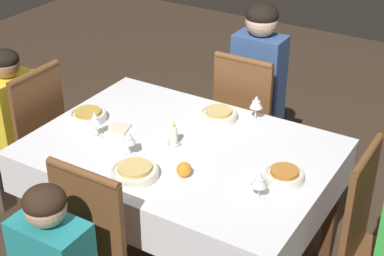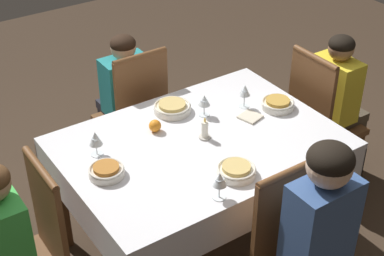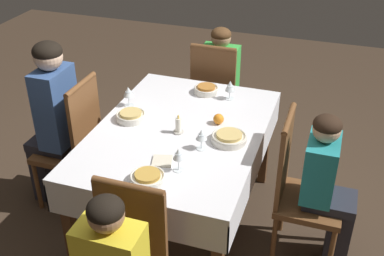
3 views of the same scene
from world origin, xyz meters
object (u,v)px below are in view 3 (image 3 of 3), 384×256
object	(u,v)px
bowl_north	(131,116)
person_child_teal	(328,186)
person_child_green	(221,81)
chair_east	(216,95)
wine_glass_east	(230,87)
wine_glass_north	(128,92)
bowl_east	(206,89)
dining_table	(180,141)
wine_glass_west	(178,155)
bowl_west	(148,178)
napkin_red_folded	(162,161)
candle_centerpiece	(178,127)
bowl_south	(229,138)
wine_glass_south	(201,135)
orange_fruit	(219,119)
person_adult_denim	(52,116)
chair_north	(75,141)
chair_south	(299,186)

from	to	relation	value
bowl_north	person_child_teal	bearing A→B (deg)	-92.15
person_child_green	bowl_north	distance (m)	1.19
chair_east	wine_glass_east	bearing A→B (deg)	116.09
wine_glass_north	bowl_east	size ratio (longest dim) A/B	0.80
dining_table	person_child_teal	distance (m)	0.95
chair_east	wine_glass_west	bearing A→B (deg)	97.52
bowl_west	napkin_red_folded	xyz separation A→B (m)	(0.20, -0.00, -0.02)
chair_east	bowl_north	size ratio (longest dim) A/B	5.08
person_child_green	wine_glass_east	world-z (taller)	person_child_green
person_child_green	bowl_north	xyz separation A→B (m)	(-1.13, 0.30, 0.21)
wine_glass_east	candle_centerpiece	world-z (taller)	wine_glass_east
chair_east	bowl_south	size ratio (longest dim) A/B	4.60
wine_glass_south	orange_fruit	world-z (taller)	wine_glass_south
person_adult_denim	candle_centerpiece	world-z (taller)	person_adult_denim
bowl_east	wine_glass_east	size ratio (longest dim) A/B	1.28
person_child_green	napkin_red_folded	xyz separation A→B (m)	(-1.52, -0.07, 0.18)
person_child_teal	orange_fruit	xyz separation A→B (m)	(0.18, 0.73, 0.23)
person_child_teal	bowl_south	xyz separation A→B (m)	(-0.01, 0.61, 0.22)
chair_north	person_adult_denim	xyz separation A→B (m)	(0.00, 0.15, 0.18)
dining_table	wine_glass_west	distance (m)	0.48
wine_glass_north	bowl_west	world-z (taller)	wine_glass_north
person_child_green	orange_fruit	distance (m)	1.06
bowl_west	bowl_south	size ratio (longest dim) A/B	0.89
bowl_north	wine_glass_east	world-z (taller)	wine_glass_east
chair_south	wine_glass_west	bearing A→B (deg)	121.34
wine_glass_east	wine_glass_south	distance (m)	0.68
bowl_south	wine_glass_south	world-z (taller)	wine_glass_south
candle_centerpiece	chair_north	bearing A→B (deg)	87.92
chair_north	orange_fruit	size ratio (longest dim) A/B	14.59
dining_table	person_adult_denim	size ratio (longest dim) A/B	1.17
chair_east	orange_fruit	distance (m)	0.92
napkin_red_folded	chair_east	bearing A→B (deg)	2.94
dining_table	napkin_red_folded	size ratio (longest dim) A/B	10.65
chair_north	bowl_east	distance (m)	1.00
wine_glass_south	person_child_teal	bearing A→B (deg)	-79.53
person_child_teal	bowl_south	bearing A→B (deg)	90.81
dining_table	napkin_red_folded	bearing A→B (deg)	-175.38
bowl_north	orange_fruit	world-z (taller)	orange_fruit
bowl_west	person_child_teal	bearing A→B (deg)	-59.67
person_child_green	wine_glass_west	xyz separation A→B (m)	(-1.57, -0.19, 0.28)
chair_east	person_adult_denim	xyz separation A→B (m)	(-1.00, 0.89, 0.18)
chair_south	napkin_red_folded	size ratio (longest dim) A/B	7.27
bowl_north	wine_glass_west	distance (m)	0.66
dining_table	person_child_green	world-z (taller)	person_child_green
chair_north	bowl_west	xyz separation A→B (m)	(-0.56, -0.80, 0.27)
wine_glass_east	napkin_red_folded	bearing A→B (deg)	169.48
chair_north	wine_glass_south	world-z (taller)	chair_north
chair_east	orange_fruit	xyz separation A→B (m)	(-0.84, -0.25, 0.27)
wine_glass_west	wine_glass_east	xyz separation A→B (m)	(0.93, -0.05, -0.01)
chair_east	person_child_teal	world-z (taller)	person_child_teal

